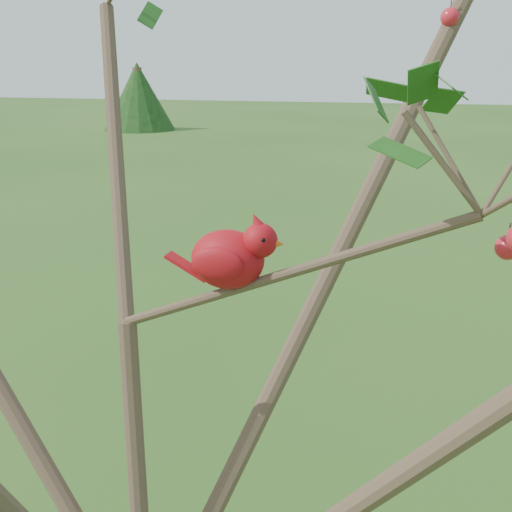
# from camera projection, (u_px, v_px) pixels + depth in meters

# --- Properties ---
(crabapple_tree) EXTENTS (2.35, 2.05, 2.95)m
(crabapple_tree) POSITION_uv_depth(u_px,v_px,m) (131.00, 256.00, 1.01)
(crabapple_tree) COLOR #442F24
(crabapple_tree) RESTS_ON ground
(cardinal) EXTENTS (0.21, 0.11, 0.15)m
(cardinal) POSITION_uv_depth(u_px,v_px,m) (232.00, 257.00, 1.09)
(cardinal) COLOR #AB0E0F
(cardinal) RESTS_ON ground
(distant_trees) EXTENTS (43.80, 13.64, 3.69)m
(distant_trees) POSITION_uv_depth(u_px,v_px,m) (381.00, 85.00, 24.84)
(distant_trees) COLOR #442F24
(distant_trees) RESTS_ON ground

